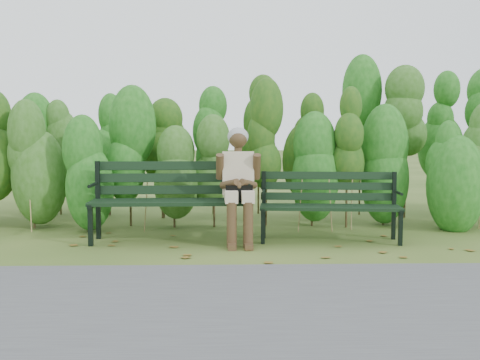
{
  "coord_description": "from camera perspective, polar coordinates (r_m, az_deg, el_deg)",
  "views": [
    {
      "loc": [
        -0.18,
        -6.38,
        1.3
      ],
      "look_at": [
        0.0,
        0.35,
        0.75
      ],
      "focal_mm": 42.0,
      "sensor_mm": 36.0,
      "label": 1
    }
  ],
  "objects": [
    {
      "name": "leaf_litter",
      "position": [
        6.48,
        4.15,
        -6.89
      ],
      "size": [
        5.3,
        1.99,
        0.01
      ],
      "color": "brown",
      "rests_on": "ground"
    },
    {
      "name": "seated_woman",
      "position": [
        6.7,
        -0.15,
        0.26
      ],
      "size": [
        0.54,
        0.79,
        1.39
      ],
      "color": "beige",
      "rests_on": "ground"
    },
    {
      "name": "footpath",
      "position": [
        4.38,
        0.94,
        -12.52
      ],
      "size": [
        60.0,
        2.5,
        0.01
      ],
      "primitive_type": "cube",
      "color": "#474749",
      "rests_on": "ground"
    },
    {
      "name": "bench_right",
      "position": [
        6.95,
        9.05,
        -2.04
      ],
      "size": [
        1.72,
        0.71,
        0.84
      ],
      "color": "black",
      "rests_on": "ground"
    },
    {
      "name": "hedge_band",
      "position": [
        8.24,
        -0.29,
        4.37
      ],
      "size": [
        11.04,
        1.67,
        2.42
      ],
      "color": "#47381E",
      "rests_on": "ground"
    },
    {
      "name": "bench_left",
      "position": [
        6.92,
        -6.9,
        -1.41
      ],
      "size": [
        1.95,
        0.68,
        0.97
      ],
      "color": "black",
      "rests_on": "ground"
    },
    {
      "name": "ground",
      "position": [
        6.51,
        0.09,
        -6.84
      ],
      "size": [
        80.0,
        80.0,
        0.0
      ],
      "primitive_type": "plane",
      "color": "#35511A"
    }
  ]
}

